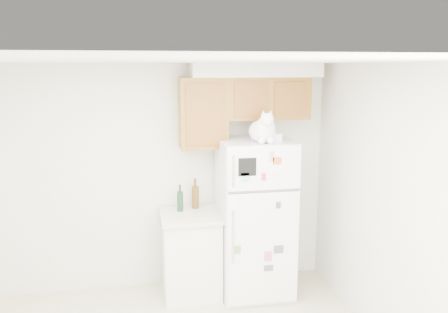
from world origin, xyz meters
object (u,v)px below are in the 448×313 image
object	(u,v)px
refrigerator	(255,218)
base_counter	(191,254)
cat	(264,130)
bottle_amber	(195,193)
bottle_green	(180,198)
storage_box_back	(261,134)
storage_box_front	(273,138)

from	to	relation	value
refrigerator	base_counter	size ratio (longest dim) A/B	1.85
cat	bottle_amber	world-z (taller)	cat
cat	bottle_green	size ratio (longest dim) A/B	1.67
refrigerator	bottle_amber	world-z (taller)	refrigerator
bottle_amber	storage_box_back	bearing A→B (deg)	-12.25
cat	storage_box_back	bearing A→B (deg)	79.94
refrigerator	bottle_green	bearing A→B (deg)	167.52
base_counter	storage_box_back	size ratio (longest dim) A/B	5.11
storage_box_back	bottle_amber	bearing A→B (deg)	147.65
cat	storage_box_front	world-z (taller)	cat
cat	bottle_green	world-z (taller)	cat
storage_box_back	storage_box_front	size ratio (longest dim) A/B	1.20
storage_box_back	bottle_green	bearing A→B (deg)	155.10
cat	storage_box_back	distance (m)	0.27
base_counter	cat	distance (m)	1.57
refrigerator	storage_box_back	bearing A→B (deg)	49.76
cat	bottle_green	distance (m)	1.17
refrigerator	bottle_green	xyz separation A→B (m)	(-0.79, 0.17, 0.22)
cat	storage_box_back	size ratio (longest dim) A/B	2.72
cat	refrigerator	bearing A→B (deg)	105.71
storage_box_back	bottle_amber	world-z (taller)	storage_box_back
bottle_green	base_counter	bearing A→B (deg)	-45.36
bottle_green	bottle_amber	size ratio (longest dim) A/B	0.87
bottle_green	bottle_amber	bearing A→B (deg)	23.88
refrigerator	storage_box_back	world-z (taller)	storage_box_back
cat	bottle_amber	size ratio (longest dim) A/B	1.46
storage_box_front	bottle_amber	distance (m)	1.08
refrigerator	cat	bearing A→B (deg)	-74.29
storage_box_front	cat	bearing A→B (deg)	168.70
base_counter	storage_box_front	size ratio (longest dim) A/B	6.13
base_counter	storage_box_front	xyz separation A→B (m)	(0.83, -0.22, 1.28)
base_counter	cat	world-z (taller)	cat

